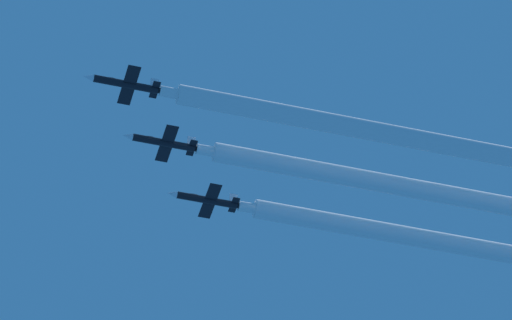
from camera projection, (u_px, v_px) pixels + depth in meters
jet_lead at (124, 84)px, 258.86m from camera, size 8.13×11.84×2.85m
jet_second_echelon at (162, 142)px, 267.27m from camera, size 8.13×11.84×2.85m
jet_third_echelon at (205, 200)px, 275.03m from camera, size 8.13×11.84×2.85m
smoke_trail_lead at (394, 135)px, 266.86m from camera, size 3.03×72.75×3.03m
smoke_trail_second_echelon at (424, 191)px, 275.34m from camera, size 3.03×73.46×3.03m
smoke_trail_third_echelon at (447, 243)px, 282.70m from camera, size 3.03×69.26×3.03m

